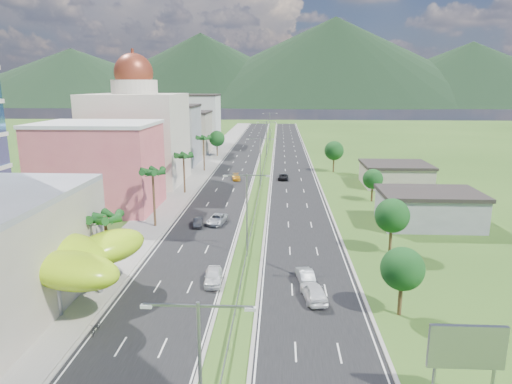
# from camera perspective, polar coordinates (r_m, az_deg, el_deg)

# --- Properties ---
(ground) EXTENTS (500.00, 500.00, 0.00)m
(ground) POSITION_cam_1_polar(r_m,az_deg,el_deg) (51.49, -1.93, -11.98)
(ground) COLOR #2D5119
(ground) RESTS_ON ground
(road_left) EXTENTS (11.00, 260.00, 0.04)m
(road_left) POSITION_cam_1_polar(r_m,az_deg,el_deg) (138.63, -1.86, 4.15)
(road_left) COLOR black
(road_left) RESTS_ON ground
(road_right) EXTENTS (11.00, 260.00, 0.04)m
(road_right) POSITION_cam_1_polar(r_m,az_deg,el_deg) (138.19, 4.37, 4.08)
(road_right) COLOR black
(road_right) RESTS_ON ground
(sidewalk_left) EXTENTS (7.00, 260.00, 0.12)m
(sidewalk_left) POSITION_cam_1_polar(r_m,az_deg,el_deg) (139.75, -5.75, 4.18)
(sidewalk_left) COLOR gray
(sidewalk_left) RESTS_ON ground
(median_guardrail) EXTENTS (0.10, 216.06, 0.76)m
(median_guardrail) POSITION_cam_1_polar(r_m,az_deg,el_deg) (120.36, 0.98, 3.05)
(median_guardrail) COLOR gray
(median_guardrail) RESTS_ON ground
(streetlight_median_a) EXTENTS (6.04, 0.25, 11.00)m
(streetlight_median_a) POSITION_cam_1_polar(r_m,az_deg,el_deg) (26.56, -6.99, -21.74)
(streetlight_median_a) COLOR gray
(streetlight_median_a) RESTS_ON ground
(streetlight_median_b) EXTENTS (6.04, 0.25, 11.00)m
(streetlight_median_b) POSITION_cam_1_polar(r_m,az_deg,el_deg) (58.55, -1.15, -1.79)
(streetlight_median_b) COLOR gray
(streetlight_median_b) RESTS_ON ground
(streetlight_median_c) EXTENTS (6.04, 0.25, 11.00)m
(streetlight_median_c) POSITION_cam_1_polar(r_m,az_deg,el_deg) (97.67, 0.54, 4.30)
(streetlight_median_c) COLOR gray
(streetlight_median_c) RESTS_ON ground
(streetlight_median_d) EXTENTS (6.04, 0.25, 11.00)m
(streetlight_median_d) POSITION_cam_1_polar(r_m,az_deg,el_deg) (142.27, 1.32, 7.12)
(streetlight_median_d) COLOR gray
(streetlight_median_d) RESTS_ON ground
(streetlight_median_e) EXTENTS (6.04, 0.25, 11.00)m
(streetlight_median_e) POSITION_cam_1_polar(r_m,az_deg,el_deg) (187.06, 1.74, 8.59)
(streetlight_median_e) COLOR gray
(streetlight_median_e) RESTS_ON ground
(lime_canopy) EXTENTS (18.00, 15.00, 7.40)m
(lime_canopy) POSITION_cam_1_polar(r_m,az_deg,el_deg) (51.63, -25.28, -7.23)
(lime_canopy) COLOR #ADE316
(lime_canopy) RESTS_ON ground
(pink_shophouse) EXTENTS (20.00, 15.00, 15.00)m
(pink_shophouse) POSITION_cam_1_polar(r_m,az_deg,el_deg) (85.94, -19.03, 2.85)
(pink_shophouse) COLOR #D65865
(pink_shophouse) RESTS_ON ground
(domed_building) EXTENTS (20.00, 20.00, 28.70)m
(domed_building) POSITION_cam_1_polar(r_m,az_deg,el_deg) (106.89, -14.63, 7.14)
(domed_building) COLOR beige
(domed_building) RESTS_ON ground
(midrise_grey) EXTENTS (16.00, 15.00, 16.00)m
(midrise_grey) POSITION_cam_1_polar(r_m,az_deg,el_deg) (130.92, -10.86, 6.90)
(midrise_grey) COLOR gray
(midrise_grey) RESTS_ON ground
(midrise_beige) EXTENTS (16.00, 15.00, 13.00)m
(midrise_beige) POSITION_cam_1_polar(r_m,az_deg,el_deg) (152.41, -8.88, 7.28)
(midrise_beige) COLOR #9F9383
(midrise_beige) RESTS_ON ground
(midrise_white) EXTENTS (16.00, 15.00, 18.00)m
(midrise_white) POSITION_cam_1_polar(r_m,az_deg,el_deg) (174.68, -7.37, 8.89)
(midrise_white) COLOR silver
(midrise_white) RESTS_ON ground
(billboard) EXTENTS (5.20, 0.35, 6.20)m
(billboard) POSITION_cam_1_polar(r_m,az_deg,el_deg) (35.76, 24.85, -17.42)
(billboard) COLOR gray
(billboard) RESTS_ON ground
(shed_near) EXTENTS (15.00, 10.00, 5.00)m
(shed_near) POSITION_cam_1_polar(r_m,az_deg,el_deg) (77.75, 20.78, -2.11)
(shed_near) COLOR gray
(shed_near) RESTS_ON ground
(shed_far) EXTENTS (14.00, 12.00, 4.40)m
(shed_far) POSITION_cam_1_polar(r_m,az_deg,el_deg) (106.49, 17.01, 1.98)
(shed_far) COLOR #9F9383
(shed_far) RESTS_ON ground
(palm_tree_b) EXTENTS (3.60, 3.60, 8.10)m
(palm_tree_b) POSITION_cam_1_polar(r_m,az_deg,el_deg) (54.30, -18.36, -3.34)
(palm_tree_b) COLOR #47301C
(palm_tree_b) RESTS_ON ground
(palm_tree_c) EXTENTS (3.60, 3.60, 9.60)m
(palm_tree_c) POSITION_cam_1_polar(r_m,az_deg,el_deg) (72.41, -12.80, 2.22)
(palm_tree_c) COLOR #47301C
(palm_tree_c) RESTS_ON ground
(palm_tree_d) EXTENTS (3.60, 3.60, 8.60)m
(palm_tree_d) POSITION_cam_1_polar(r_m,az_deg,el_deg) (94.58, -9.04, 4.33)
(palm_tree_d) COLOR #47301C
(palm_tree_d) RESTS_ON ground
(palm_tree_e) EXTENTS (3.60, 3.60, 9.40)m
(palm_tree_e) POSITION_cam_1_polar(r_m,az_deg,el_deg) (118.82, -6.58, 6.58)
(palm_tree_e) COLOR #47301C
(palm_tree_e) RESTS_ON ground
(leafy_tree_lfar) EXTENTS (4.90, 4.90, 8.05)m
(leafy_tree_lfar) POSITION_cam_1_polar(r_m,az_deg,el_deg) (143.69, -4.91, 6.66)
(leafy_tree_lfar) COLOR #47301C
(leafy_tree_lfar) RESTS_ON ground
(leafy_tree_ra) EXTENTS (4.20, 4.20, 6.90)m
(leafy_tree_ra) POSITION_cam_1_polar(r_m,az_deg,el_deg) (46.36, 17.84, -9.15)
(leafy_tree_ra) COLOR #47301C
(leafy_tree_ra) RESTS_ON ground
(leafy_tree_rb) EXTENTS (4.55, 4.55, 7.47)m
(leafy_tree_rb) POSITION_cam_1_polar(r_m,az_deg,el_deg) (62.55, 16.65, -2.86)
(leafy_tree_rb) COLOR #47301C
(leafy_tree_rb) RESTS_ON ground
(leafy_tree_rc) EXTENTS (3.85, 3.85, 6.33)m
(leafy_tree_rc) POSITION_cam_1_polar(r_m,az_deg,el_deg) (89.96, 14.40, 1.57)
(leafy_tree_rc) COLOR #47301C
(leafy_tree_rc) RESTS_ON ground
(leafy_tree_rd) EXTENTS (4.90, 4.90, 8.05)m
(leafy_tree_rd) POSITION_cam_1_polar(r_m,az_deg,el_deg) (118.36, 9.74, 5.11)
(leafy_tree_rd) COLOR #47301C
(leafy_tree_rd) RESTS_ON ground
(mountain_ridge) EXTENTS (860.00, 140.00, 90.00)m
(mountain_ridge) POSITION_cam_1_polar(r_m,az_deg,el_deg) (500.01, 9.57, 10.55)
(mountain_ridge) COLOR black
(mountain_ridge) RESTS_ON ground
(car_white_near_left) EXTENTS (2.34, 4.97, 1.64)m
(car_white_near_left) POSITION_cam_1_polar(r_m,az_deg,el_deg) (52.58, -5.36, -10.44)
(car_white_near_left) COLOR white
(car_white_near_left) RESTS_ON road_left
(car_dark_left) EXTENTS (1.86, 4.19, 1.34)m
(car_dark_left) POSITION_cam_1_polar(r_m,az_deg,el_deg) (73.08, -7.25, -3.75)
(car_dark_left) COLOR black
(car_dark_left) RESTS_ON road_left
(car_silver_mid_left) EXTENTS (3.32, 5.69, 1.49)m
(car_silver_mid_left) POSITION_cam_1_polar(r_m,az_deg,el_deg) (74.08, -4.88, -3.39)
(car_silver_mid_left) COLOR #AAADB2
(car_silver_mid_left) RESTS_ON road_left
(car_yellow_far_left) EXTENTS (2.44, 4.72, 1.31)m
(car_yellow_far_left) POSITION_cam_1_polar(r_m,az_deg,el_deg) (107.77, -2.49, 1.87)
(car_yellow_far_left) COLOR orange
(car_yellow_far_left) RESTS_ON road_left
(car_white_near_right) EXTENTS (2.96, 5.51, 1.78)m
(car_white_near_right) POSITION_cam_1_polar(r_m,az_deg,el_deg) (48.95, 7.24, -12.27)
(car_white_near_right) COLOR white
(car_white_near_right) RESTS_ON road_right
(car_silver_right) EXTENTS (2.21, 4.79, 1.52)m
(car_silver_right) POSITION_cam_1_polar(r_m,az_deg,el_deg) (53.16, 6.16, -10.26)
(car_silver_right) COLOR #ACAFB4
(car_silver_right) RESTS_ON road_right
(car_dark_far_right) EXTENTS (2.52, 5.05, 1.37)m
(car_dark_far_right) POSITION_cam_1_polar(r_m,az_deg,el_deg) (108.29, 3.41, 1.93)
(car_dark_far_right) COLOR black
(car_dark_far_right) RESTS_ON road_right
(motorcycle) EXTENTS (0.62, 1.97, 1.25)m
(motorcycle) POSITION_cam_1_polar(r_m,az_deg,el_deg) (45.34, -19.38, -15.54)
(motorcycle) COLOR black
(motorcycle) RESTS_ON road_left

